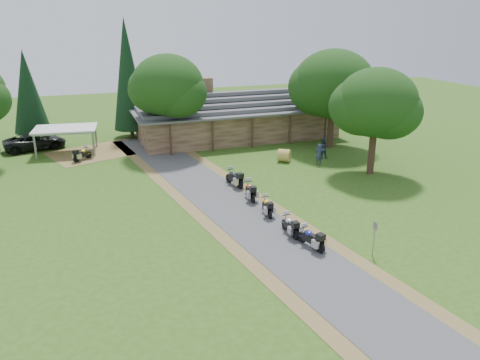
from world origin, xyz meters
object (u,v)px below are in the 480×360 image
object	(u,v)px
motorcycle_row_c	(267,205)
hay_bale	(284,155)
motorcycle_carport_a	(82,153)
carport	(67,140)
motorcycle_row_a	(311,237)
motorcycle_row_d	(250,190)
motorcycle_row_b	(290,225)
motorcycle_row_e	(234,177)
car_dark_suv	(34,138)
lodge	(237,114)

from	to	relation	value
motorcycle_row_c	hay_bale	distance (m)	11.85
motorcycle_carport_a	carport	bearing A→B (deg)	68.06
motorcycle_row_a	motorcycle_row_d	world-z (taller)	motorcycle_row_d
motorcycle_row_a	carport	bearing A→B (deg)	11.40
motorcycle_row_b	hay_bale	bearing A→B (deg)	-22.95
motorcycle_row_e	motorcycle_carport_a	size ratio (longest dim) A/B	1.10
motorcycle_carport_a	car_dark_suv	bearing A→B (deg)	83.90
motorcycle_row_b	motorcycle_row_d	distance (m)	6.05
motorcycle_row_e	motorcycle_row_c	bearing A→B (deg)	169.74
carport	motorcycle_row_d	size ratio (longest dim) A/B	2.80
motorcycle_row_b	motorcycle_row_c	distance (m)	3.17
motorcycle_row_b	motorcycle_row_c	world-z (taller)	motorcycle_row_b
car_dark_suv	motorcycle_row_b	size ratio (longest dim) A/B	3.34
motorcycle_row_a	hay_bale	world-z (taller)	motorcycle_row_a
car_dark_suv	hay_bale	xyz separation A→B (m)	(20.79, -11.73, -0.61)
car_dark_suv	lodge	bearing A→B (deg)	-108.13
motorcycle_row_c	motorcycle_row_e	distance (m)	5.80
carport	car_dark_suv	world-z (taller)	carport
motorcycle_row_c	motorcycle_row_d	distance (m)	2.88
lodge	motorcycle_carport_a	bearing A→B (deg)	-167.83
motorcycle_row_a	hay_bale	xyz separation A→B (m)	(5.52, 15.33, -0.09)
motorcycle_row_c	carport	bearing A→B (deg)	39.48
lodge	carport	xyz separation A→B (m)	(-16.93, -0.39, -1.25)
motorcycle_row_d	hay_bale	distance (m)	9.52
motorcycle_row_d	motorcycle_row_e	xyz separation A→B (m)	(-0.15, 2.92, 0.02)
lodge	car_dark_suv	size ratio (longest dim) A/B	3.52
lodge	car_dark_suv	xyz separation A→B (m)	(-19.83, 1.93, -1.29)
motorcycle_row_b	motorcycle_row_d	bearing A→B (deg)	2.26
lodge	motorcycle_row_d	xyz separation A→B (m)	(-5.07, -17.16, -1.77)
lodge	car_dark_suv	bearing A→B (deg)	174.44
motorcycle_row_a	motorcycle_row_e	bearing A→B (deg)	-11.68
carport	car_dark_suv	size ratio (longest dim) A/B	0.91
car_dark_suv	motorcycle_row_d	distance (m)	24.13
motorcycle_row_d	car_dark_suv	bearing A→B (deg)	44.51
carport	motorcycle_row_d	xyz separation A→B (m)	(11.86, -16.77, -0.52)
motorcycle_row_d	motorcycle_row_e	bearing A→B (deg)	9.83
motorcycle_row_a	motorcycle_carport_a	bearing A→B (deg)	12.04
motorcycle_row_c	lodge	bearing A→B (deg)	-5.81
motorcycle_row_a	motorcycle_row_b	bearing A→B (deg)	-5.08
motorcycle_row_b	motorcycle_carport_a	xyz separation A→B (m)	(-10.83, 19.81, 0.01)
carport	hay_bale	bearing A→B (deg)	-20.55
motorcycle_row_c	motorcycle_row_d	xyz separation A→B (m)	(-0.06, 2.88, 0.06)
motorcycle_row_b	hay_bale	xyz separation A→B (m)	(5.86, 13.40, -0.07)
motorcycle_row_e	hay_bale	world-z (taller)	motorcycle_row_e
car_dark_suv	motorcycle_carport_a	world-z (taller)	car_dark_suv
motorcycle_row_a	motorcycle_row_d	size ratio (longest dim) A/B	0.94
car_dark_suv	hay_bale	world-z (taller)	car_dark_suv
motorcycle_row_e	motorcycle_row_d	bearing A→B (deg)	170.62
car_dark_suv	motorcycle_row_b	xyz separation A→B (m)	(14.92, -25.13, -0.54)
lodge	motorcycle_carport_a	world-z (taller)	lodge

